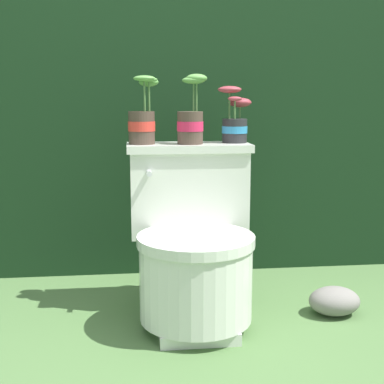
{
  "coord_description": "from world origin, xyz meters",
  "views": [
    {
      "loc": [
        -0.15,
        -1.83,
        0.84
      ],
      "look_at": [
        0.08,
        0.12,
        0.49
      ],
      "focal_mm": 50.0,
      "sensor_mm": 36.0,
      "label": 1
    }
  ],
  "objects_px": {
    "potted_plant_left": "(143,118)",
    "potted_plant_middle": "(235,122)",
    "garden_stone": "(334,301)",
    "potted_plant_midleft": "(191,119)",
    "toilet": "(193,245)"
  },
  "relations": [
    {
      "from": "potted_plant_middle",
      "to": "potted_plant_midleft",
      "type": "bearing_deg",
      "value": -166.82
    },
    {
      "from": "potted_plant_left",
      "to": "potted_plant_middle",
      "type": "xyz_separation_m",
      "value": [
        0.36,
        0.02,
        -0.02
      ]
    },
    {
      "from": "toilet",
      "to": "garden_stone",
      "type": "height_order",
      "value": "toilet"
    },
    {
      "from": "potted_plant_middle",
      "to": "toilet",
      "type": "bearing_deg",
      "value": -136.76
    },
    {
      "from": "potted_plant_left",
      "to": "garden_stone",
      "type": "height_order",
      "value": "potted_plant_left"
    },
    {
      "from": "garden_stone",
      "to": "potted_plant_middle",
      "type": "bearing_deg",
      "value": 152.1
    },
    {
      "from": "potted_plant_left",
      "to": "potted_plant_midleft",
      "type": "distance_m",
      "value": 0.19
    },
    {
      "from": "potted_plant_left",
      "to": "garden_stone",
      "type": "relative_size",
      "value": 1.3
    },
    {
      "from": "toilet",
      "to": "potted_plant_midleft",
      "type": "relative_size",
      "value": 2.48
    },
    {
      "from": "potted_plant_left",
      "to": "potted_plant_middle",
      "type": "height_order",
      "value": "potted_plant_left"
    },
    {
      "from": "toilet",
      "to": "potted_plant_middle",
      "type": "height_order",
      "value": "potted_plant_middle"
    },
    {
      "from": "potted_plant_left",
      "to": "garden_stone",
      "type": "xyz_separation_m",
      "value": [
        0.73,
        -0.17,
        -0.71
      ]
    },
    {
      "from": "toilet",
      "to": "potted_plant_midleft",
      "type": "height_order",
      "value": "potted_plant_midleft"
    },
    {
      "from": "potted_plant_midleft",
      "to": "potted_plant_middle",
      "type": "bearing_deg",
      "value": 13.18
    },
    {
      "from": "potted_plant_middle",
      "to": "garden_stone",
      "type": "bearing_deg",
      "value": -27.9
    }
  ]
}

